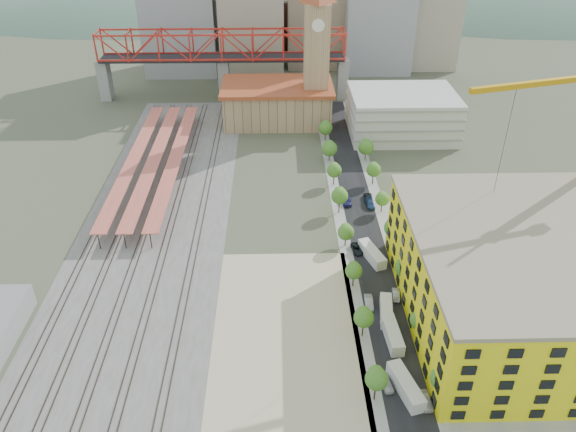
{
  "coord_description": "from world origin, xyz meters",
  "views": [
    {
      "loc": [
        -5.44,
        -103.29,
        76.38
      ],
      "look_at": [
        -3.06,
        2.6,
        10.0
      ],
      "focal_mm": 35.0,
      "sensor_mm": 36.0,
      "label": 1
    }
  ],
  "objects_px": {
    "site_trailer_a": "(406,386)",
    "site_trailer_b": "(392,334)",
    "construction_building": "(526,279)",
    "site_trailer_d": "(372,254)",
    "car_0": "(386,384)",
    "site_trailer_c": "(386,311)",
    "clock_tower": "(317,39)"
  },
  "relations": [
    {
      "from": "site_trailer_a",
      "to": "site_trailer_b",
      "type": "distance_m",
      "value": 12.48
    },
    {
      "from": "site_trailer_a",
      "to": "site_trailer_b",
      "type": "relative_size",
      "value": 1.05
    },
    {
      "from": "construction_building",
      "to": "site_trailer_a",
      "type": "height_order",
      "value": "construction_building"
    },
    {
      "from": "site_trailer_a",
      "to": "site_trailer_d",
      "type": "distance_m",
      "value": 38.22
    },
    {
      "from": "site_trailer_b",
      "to": "site_trailer_d",
      "type": "bearing_deg",
      "value": 86.41
    },
    {
      "from": "construction_building",
      "to": "car_0",
      "type": "distance_m",
      "value": 34.89
    },
    {
      "from": "site_trailer_c",
      "to": "site_trailer_d",
      "type": "height_order",
      "value": "site_trailer_d"
    },
    {
      "from": "site_trailer_a",
      "to": "site_trailer_c",
      "type": "relative_size",
      "value": 1.14
    },
    {
      "from": "construction_building",
      "to": "site_trailer_a",
      "type": "xyz_separation_m",
      "value": [
        -26.0,
        -18.51,
        -8.06
      ]
    },
    {
      "from": "site_trailer_a",
      "to": "car_0",
      "type": "relative_size",
      "value": 2.37
    },
    {
      "from": "site_trailer_a",
      "to": "car_0",
      "type": "height_order",
      "value": "site_trailer_a"
    },
    {
      "from": "clock_tower",
      "to": "site_trailer_c",
      "type": "bearing_deg",
      "value": -85.39
    },
    {
      "from": "construction_building",
      "to": "site_trailer_b",
      "type": "xyz_separation_m",
      "value": [
        -26.0,
        -6.03,
        -8.12
      ]
    },
    {
      "from": "clock_tower",
      "to": "construction_building",
      "type": "height_order",
      "value": "clock_tower"
    },
    {
      "from": "site_trailer_a",
      "to": "site_trailer_d",
      "type": "height_order",
      "value": "site_trailer_a"
    },
    {
      "from": "clock_tower",
      "to": "site_trailer_d",
      "type": "relative_size",
      "value": 5.41
    },
    {
      "from": "site_trailer_c",
      "to": "car_0",
      "type": "xyz_separation_m",
      "value": [
        -3.0,
        -18.01,
        -0.48
      ]
    },
    {
      "from": "site_trailer_a",
      "to": "car_0",
      "type": "xyz_separation_m",
      "value": [
        -3.0,
        1.17,
        -0.64
      ]
    },
    {
      "from": "site_trailer_b",
      "to": "site_trailer_c",
      "type": "height_order",
      "value": "site_trailer_b"
    },
    {
      "from": "site_trailer_d",
      "to": "site_trailer_a",
      "type": "bearing_deg",
      "value": -108.72
    },
    {
      "from": "site_trailer_c",
      "to": "car_0",
      "type": "height_order",
      "value": "site_trailer_c"
    },
    {
      "from": "clock_tower",
      "to": "car_0",
      "type": "xyz_separation_m",
      "value": [
        5.0,
        -117.33,
        -27.99
      ]
    },
    {
      "from": "site_trailer_c",
      "to": "site_trailer_d",
      "type": "xyz_separation_m",
      "value": [
        0.0,
        19.04,
        0.13
      ]
    },
    {
      "from": "site_trailer_a",
      "to": "site_trailer_b",
      "type": "height_order",
      "value": "site_trailer_a"
    },
    {
      "from": "site_trailer_b",
      "to": "car_0",
      "type": "bearing_deg",
      "value": -108.45
    },
    {
      "from": "car_0",
      "to": "site_trailer_d",
      "type": "bearing_deg",
      "value": 75.41
    },
    {
      "from": "clock_tower",
      "to": "site_trailer_d",
      "type": "height_order",
      "value": "clock_tower"
    },
    {
      "from": "construction_building",
      "to": "site_trailer_d",
      "type": "xyz_separation_m",
      "value": [
        -26.0,
        19.71,
        -8.09
      ]
    },
    {
      "from": "clock_tower",
      "to": "site_trailer_b",
      "type": "distance_m",
      "value": 109.8
    },
    {
      "from": "clock_tower",
      "to": "site_trailer_c",
      "type": "height_order",
      "value": "clock_tower"
    },
    {
      "from": "clock_tower",
      "to": "site_trailer_a",
      "type": "distance_m",
      "value": 121.88
    },
    {
      "from": "clock_tower",
      "to": "construction_building",
      "type": "bearing_deg",
      "value": -71.22
    }
  ]
}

